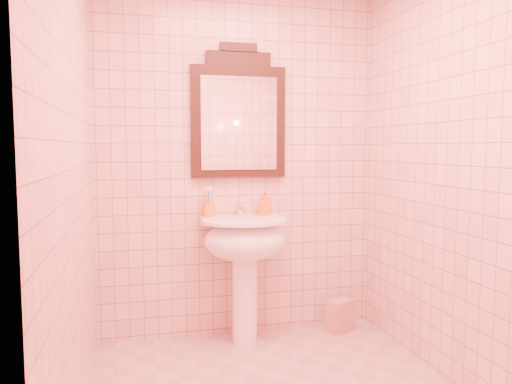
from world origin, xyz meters
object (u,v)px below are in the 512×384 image
object	(u,v)px
pedestal_sink	(245,249)
towel	(340,316)
toothbrush_cup	(209,210)
soap_dispenser	(265,203)
mirror	(239,116)

from	to	relation	value
pedestal_sink	towel	world-z (taller)	pedestal_sink
towel	toothbrush_cup	bearing A→B (deg)	173.21
soap_dispenser	towel	world-z (taller)	soap_dispenser
mirror	towel	xyz separation A→B (m)	(0.73, -0.15, -1.45)
soap_dispenser	mirror	bearing A→B (deg)	-168.64
mirror	toothbrush_cup	bearing A→B (deg)	-171.70
mirror	soap_dispenser	xyz separation A→B (m)	(0.18, -0.04, -0.62)
soap_dispenser	towel	distance (m)	1.00
mirror	toothbrush_cup	xyz separation A→B (m)	(-0.22, -0.03, -0.65)
mirror	soap_dispenser	world-z (taller)	mirror
mirror	soap_dispenser	distance (m)	0.65
pedestal_sink	mirror	distance (m)	0.93
soap_dispenser	towel	size ratio (longest dim) A/B	0.75
toothbrush_cup	soap_dispenser	distance (m)	0.41
pedestal_sink	towel	xyz separation A→B (m)	(0.73, 0.06, -0.55)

